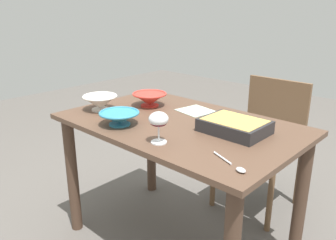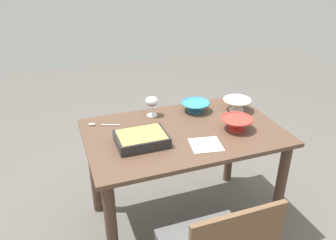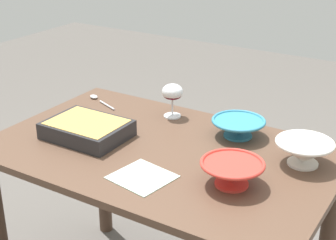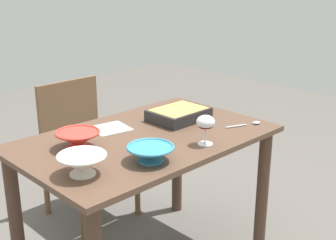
% 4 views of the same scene
% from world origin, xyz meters
% --- Properties ---
extents(dining_table, '(1.24, 0.78, 0.75)m').
position_xyz_m(dining_table, '(0.00, 0.00, 0.62)').
color(dining_table, brown).
rests_on(dining_table, ground_plane).
extents(wine_glass, '(0.09, 0.09, 0.14)m').
position_xyz_m(wine_glass, '(-0.12, 0.28, 0.85)').
color(wine_glass, white).
rests_on(wine_glass, dining_table).
extents(casserole_dish, '(0.30, 0.23, 0.06)m').
position_xyz_m(casserole_dish, '(-0.30, -0.06, 0.79)').
color(casserole_dish, '#262628').
rests_on(casserole_dish, dining_table).
extents(mixing_bowl, '(0.20, 0.20, 0.08)m').
position_xyz_m(mixing_bowl, '(0.32, -0.10, 0.80)').
color(mixing_bowl, red).
rests_on(mixing_bowl, dining_table).
extents(small_bowl, '(0.20, 0.20, 0.07)m').
position_xyz_m(small_bowl, '(0.19, 0.24, 0.79)').
color(small_bowl, teal).
rests_on(small_bowl, dining_table).
extents(serving_bowl, '(0.20, 0.20, 0.09)m').
position_xyz_m(serving_bowl, '(0.47, 0.15, 0.80)').
color(serving_bowl, white).
rests_on(serving_bowl, dining_table).
extents(serving_spoon, '(0.20, 0.10, 0.01)m').
position_xyz_m(serving_spoon, '(-0.51, 0.26, 0.76)').
color(serving_spoon, silver).
rests_on(serving_spoon, dining_table).
extents(napkin, '(0.21, 0.20, 0.00)m').
position_xyz_m(napkin, '(0.06, -0.21, 0.76)').
color(napkin, '#B2CCB7').
rests_on(napkin, dining_table).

